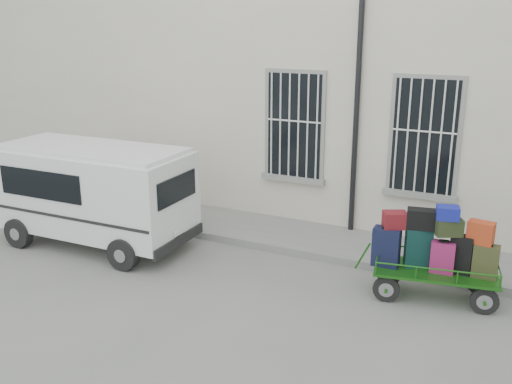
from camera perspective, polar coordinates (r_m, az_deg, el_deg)
The scene contains 5 objects.
ground at distance 10.15m, azimuth -0.73°, elevation -8.89°, with size 80.00×80.00×0.00m, color slate.
building at distance 14.34m, azimuth 9.35°, elevation 10.97°, with size 24.00×5.15×6.00m.
sidewalk at distance 11.96m, azimuth 4.03°, elevation -4.44°, with size 24.00×1.70×0.15m, color slate.
luggage_cart at distance 9.67m, azimuth 17.38°, elevation -5.69°, with size 2.32×1.19×1.61m.
van at distance 11.85m, azimuth -15.97°, elevation 0.28°, with size 4.07×1.90×2.03m.
Camera 1 is at (4.13, -8.16, 4.39)m, focal length 40.00 mm.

